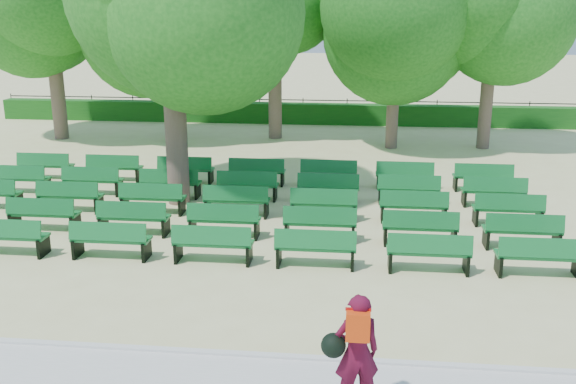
# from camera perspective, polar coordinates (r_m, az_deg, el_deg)

# --- Properties ---
(ground) EXTENTS (120.00, 120.00, 0.00)m
(ground) POSITION_cam_1_polar(r_m,az_deg,el_deg) (15.89, -6.60, -2.61)
(ground) COLOR beige
(curb) EXTENTS (30.00, 0.12, 0.10)m
(curb) POSITION_cam_1_polar(r_m,az_deg,el_deg) (10.38, -14.23, -13.39)
(curb) COLOR silver
(curb) RESTS_ON ground
(hedge) EXTENTS (26.00, 0.70, 0.90)m
(hedge) POSITION_cam_1_polar(r_m,az_deg,el_deg) (29.24, -0.69, 7.03)
(hedge) COLOR #195A18
(hedge) RESTS_ON ground
(fence) EXTENTS (26.00, 0.10, 1.02)m
(fence) POSITION_cam_1_polar(r_m,az_deg,el_deg) (29.71, -0.60, 6.29)
(fence) COLOR black
(fence) RESTS_ON ground
(tree_line) EXTENTS (21.80, 6.80, 7.04)m
(tree_line) POSITION_cam_1_polar(r_m,az_deg,el_deg) (25.42, -1.75, 4.61)
(tree_line) COLOR #25731F
(tree_line) RESTS_ON ground
(bench_array) EXTENTS (1.66, 0.56, 1.04)m
(bench_array) POSITION_cam_1_polar(r_m,az_deg,el_deg) (16.20, -4.43, -1.87)
(bench_array) COLOR #126B2E
(bench_array) RESTS_ON ground
(tree_among) EXTENTS (5.37, 5.37, 7.54)m
(tree_among) POSITION_cam_1_polar(r_m,az_deg,el_deg) (16.80, -10.46, 15.96)
(tree_among) COLOR brown
(tree_among) RESTS_ON ground
(person) EXTENTS (0.78, 0.51, 1.60)m
(person) POSITION_cam_1_polar(r_m,az_deg,el_deg) (8.42, 5.97, -13.84)
(person) COLOR #4D0B21
(person) RESTS_ON ground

